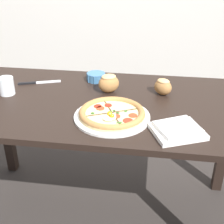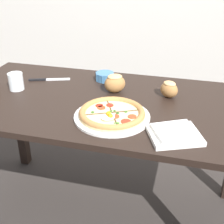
{
  "view_description": "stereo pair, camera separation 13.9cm",
  "coord_description": "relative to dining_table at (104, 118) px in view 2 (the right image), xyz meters",
  "views": [
    {
      "loc": [
        0.26,
        -1.38,
        1.47
      ],
      "look_at": [
        0.08,
        -0.16,
        0.81
      ],
      "focal_mm": 50.0,
      "sensor_mm": 36.0,
      "label": 1
    },
    {
      "loc": [
        0.4,
        -1.35,
        1.47
      ],
      "look_at": [
        0.08,
        -0.16,
        0.81
      ],
      "focal_mm": 50.0,
      "sensor_mm": 36.0,
      "label": 2
    }
  ],
  "objects": [
    {
      "name": "dining_table",
      "position": [
        0.0,
        0.0,
        0.0
      ],
      "size": [
        1.56,
        0.79,
        0.78
      ],
      "color": "black",
      "rests_on": "ground_plane"
    },
    {
      "name": "knife_main",
      "position": [
        -0.38,
        0.17,
        0.11
      ],
      "size": [
        0.23,
        0.09,
        0.01
      ],
      "rotation": [
        0.0,
        0.0,
        0.33
      ],
      "color": "silver",
      "rests_on": "dining_table"
    },
    {
      "name": "water_glass",
      "position": [
        -0.49,
        0.01,
        0.14
      ],
      "size": [
        0.08,
        0.08,
        0.09
      ],
      "color": "white",
      "rests_on": "dining_table"
    },
    {
      "name": "ground_plane",
      "position": [
        0.0,
        0.0,
        -0.67
      ],
      "size": [
        12.0,
        12.0,
        0.0
      ],
      "primitive_type": "plane",
      "color": "#2D2826"
    },
    {
      "name": "napkin_folded",
      "position": [
        0.37,
        -0.25,
        0.12
      ],
      "size": [
        0.25,
        0.24,
        0.04
      ],
      "rotation": [
        0.0,
        0.0,
        0.4
      ],
      "color": "white",
      "rests_on": "dining_table"
    },
    {
      "name": "pizza",
      "position": [
        0.08,
        -0.16,
        0.12
      ],
      "size": [
        0.34,
        0.34,
        0.05
      ],
      "color": "white",
      "rests_on": "dining_table"
    },
    {
      "name": "bread_piece_far",
      "position": [
        0.31,
        0.12,
        0.15
      ],
      "size": [
        0.12,
        0.11,
        0.09
      ],
      "rotation": [
        0.0,
        0.0,
        2.58
      ],
      "color": "#A3703D",
      "rests_on": "dining_table"
    },
    {
      "name": "bread_piece_near",
      "position": [
        0.03,
        0.11,
        0.15
      ],
      "size": [
        0.14,
        0.12,
        0.1
      ],
      "rotation": [
        0.0,
        0.0,
        0.47
      ],
      "color": "#A3703D",
      "rests_on": "dining_table"
    },
    {
      "name": "ramekin_bowl",
      "position": [
        -0.07,
        0.26,
        0.13
      ],
      "size": [
        0.11,
        0.11,
        0.05
      ],
      "color": "teal",
      "rests_on": "dining_table"
    }
  ]
}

